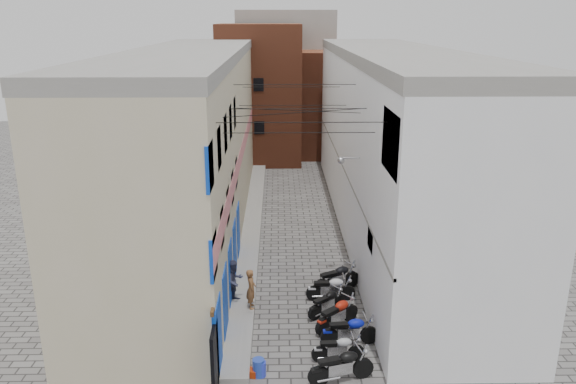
{
  "coord_description": "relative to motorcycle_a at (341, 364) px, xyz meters",
  "views": [
    {
      "loc": [
        -0.71,
        -14.13,
        10.4
      ],
      "look_at": [
        -0.26,
        9.66,
        3.0
      ],
      "focal_mm": 35.0,
      "sensor_mm": 36.0,
      "label": 1
    }
  ],
  "objects": [
    {
      "name": "plinth",
      "position": [
        -3.19,
        12.83,
        -0.47
      ],
      "size": [
        0.9,
        26.0,
        0.25
      ],
      "primitive_type": "cube",
      "color": "gray",
      "rests_on": "ground"
    },
    {
      "name": "building_left",
      "position": [
        -6.12,
        12.78,
        3.9
      ],
      "size": [
        5.1,
        27.0,
        9.0
      ],
      "color": "#BFB490",
      "rests_on": "ground"
    },
    {
      "name": "building_right",
      "position": [
        3.86,
        12.83,
        3.91
      ],
      "size": [
        5.94,
        26.0,
        9.0
      ],
      "color": "white",
      "rests_on": "ground"
    },
    {
      "name": "building_far_brick_left",
      "position": [
        -3.14,
        27.83,
        4.4
      ],
      "size": [
        6.0,
        6.0,
        10.0
      ],
      "primitive_type": "cube",
      "color": "brown",
      "rests_on": "ground"
    },
    {
      "name": "building_far_brick_right",
      "position": [
        1.86,
        29.83,
        3.4
      ],
      "size": [
        5.0,
        6.0,
        8.0
      ],
      "primitive_type": "cube",
      "color": "brown",
      "rests_on": "ground"
    },
    {
      "name": "building_far_concrete",
      "position": [
        -1.14,
        33.83,
        4.9
      ],
      "size": [
        8.0,
        5.0,
        11.0
      ],
      "primitive_type": "cube",
      "color": "gray",
      "rests_on": "ground"
    },
    {
      "name": "far_shopfront",
      "position": [
        -1.14,
        25.03,
        0.6
      ],
      "size": [
        2.0,
        0.3,
        2.4
      ],
      "primitive_type": "cube",
      "color": "black",
      "rests_on": "ground"
    },
    {
      "name": "overhead_wires",
      "position": [
        -1.14,
        7.48,
        6.53
      ],
      "size": [
        5.8,
        13.02,
        1.32
      ],
      "color": "black",
      "rests_on": "ground"
    },
    {
      "name": "motorcycle_a",
      "position": [
        0.0,
        0.0,
        0.0
      ],
      "size": [
        2.16,
        1.17,
        1.2
      ],
      "primitive_type": null,
      "rotation": [
        0.0,
        0.0,
        -1.3
      ],
      "color": "black",
      "rests_on": "ground"
    },
    {
      "name": "motorcycle_b",
      "position": [
        0.03,
        1.06,
        -0.11
      ],
      "size": [
        1.72,
        0.62,
        0.98
      ],
      "primitive_type": null,
      "rotation": [
        0.0,
        0.0,
        -1.52
      ],
      "color": "#A7A7AB",
      "rests_on": "ground"
    },
    {
      "name": "motorcycle_c",
      "position": [
        0.5,
        2.0,
        -0.03
      ],
      "size": [
        2.0,
        0.76,
        1.13
      ],
      "primitive_type": null,
      "rotation": [
        0.0,
        0.0,
        -1.5
      ],
      "color": "#0B16A7",
      "rests_on": "ground"
    },
    {
      "name": "motorcycle_d",
      "position": [
        0.2,
        3.05,
        -0.01
      ],
      "size": [
        1.95,
        1.81,
        1.17
      ],
      "primitive_type": null,
      "rotation": [
        0.0,
        0.0,
        -0.86
      ],
      "color": "#A61C0B",
      "rests_on": "ground"
    },
    {
      "name": "motorcycle_e",
      "position": [
        -0.07,
        4.0,
        -0.08
      ],
      "size": [
        1.76,
        1.57,
        1.04
      ],
      "primitive_type": null,
      "rotation": [
        0.0,
        0.0,
        -0.89
      ],
      "color": "black",
      "rests_on": "ground"
    },
    {
      "name": "motorcycle_f",
      "position": [
        0.16,
        5.07,
        -0.05
      ],
      "size": [
        1.9,
        0.61,
        1.1
      ],
      "primitive_type": null,
      "rotation": [
        0.0,
        0.0,
        -1.56
      ],
      "color": "silver",
      "rests_on": "ground"
    },
    {
      "name": "motorcycle_g",
      "position": [
        0.48,
        5.85,
        0.01
      ],
      "size": [
        2.17,
        1.55,
        1.21
      ],
      "primitive_type": null,
      "rotation": [
        0.0,
        0.0,
        -1.09
      ],
      "color": "black",
      "rests_on": "ground"
    },
    {
      "name": "person_a",
      "position": [
        -2.84,
        4.11,
        0.41
      ],
      "size": [
        0.42,
        0.59,
        1.51
      ],
      "primitive_type": "imported",
      "rotation": [
        0.0,
        0.0,
        1.68
      ],
      "color": "brown",
      "rests_on": "plinth"
    },
    {
      "name": "person_b",
      "position": [
        -3.49,
        4.62,
        0.47
      ],
      "size": [
        1.0,
        1.0,
        1.64
      ],
      "primitive_type": "imported",
      "rotation": [
        0.0,
        0.0,
        0.81
      ],
      "color": "#35374F",
      "rests_on": "plinth"
    },
    {
      "name": "water_jug_near",
      "position": [
        -2.39,
        0.33,
        -0.35
      ],
      "size": [
        0.42,
        0.42,
        0.49
      ],
      "primitive_type": "cylinder",
      "rotation": [
        0.0,
        0.0,
        0.43
      ],
      "color": "blue",
      "rests_on": "ground"
    },
    {
      "name": "water_jug_far",
      "position": [
        -2.47,
        0.33,
        -0.31
      ],
      "size": [
        0.42,
        0.42,
        0.57
      ],
      "primitive_type": "cylinder",
      "rotation": [
        0.0,
        0.0,
        -0.17
      ],
      "color": "#233FAF",
      "rests_on": "ground"
    },
    {
      "name": "red_crate",
      "position": [
        -2.69,
        0.33,
        -0.48
      ],
      "size": [
        0.44,
        0.38,
        0.23
      ],
      "primitive_type": "cube",
      "rotation": [
        0.0,
        0.0,
        -0.33
      ],
      "color": "#A92F0C",
      "rests_on": "ground"
    }
  ]
}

